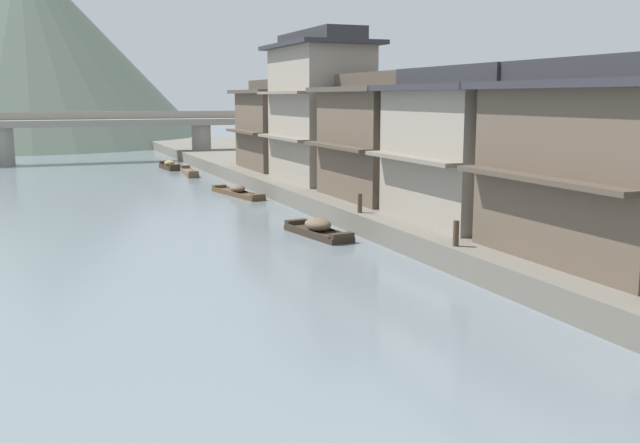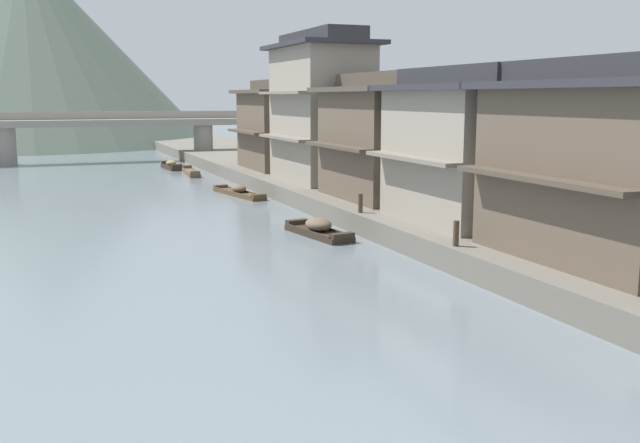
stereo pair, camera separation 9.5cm
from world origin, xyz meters
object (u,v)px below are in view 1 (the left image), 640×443
(mooring_post_dock_far, at_px, (360,203))
(stone_bridge, at_px, (106,129))
(house_waterfront_narrow, at_px, (397,137))
(mooring_post_dock_mid, at_px, (456,233))
(boat_moored_far, at_px, (238,192))
(house_waterfront_second, at_px, (618,162))
(boat_moored_second, at_px, (189,172))
(house_waterfront_tall, at_px, (469,146))
(house_waterfront_far, at_px, (319,108))
(boat_moored_nearest, at_px, (318,229))
(house_waterfront_end, at_px, (289,125))
(boat_moored_third, at_px, (170,166))

(mooring_post_dock_far, xyz_separation_m, stone_bridge, (-6.68, 40.38, 1.70))
(house_waterfront_narrow, xyz_separation_m, mooring_post_dock_mid, (-3.83, -11.64, -2.56))
(boat_moored_far, bearing_deg, house_waterfront_narrow, -60.39)
(house_waterfront_second, relative_size, stone_bridge, 0.29)
(boat_moored_second, bearing_deg, house_waterfront_tall, -80.09)
(house_waterfront_narrow, height_order, house_waterfront_far, house_waterfront_far)
(boat_moored_nearest, xyz_separation_m, stone_bridge, (-4.72, 40.39, 2.73))
(boat_moored_nearest, relative_size, house_waterfront_end, 0.55)
(boat_moored_nearest, relative_size, stone_bridge, 0.15)
(house_waterfront_end, xyz_separation_m, mooring_post_dock_far, (-3.83, -20.25, -2.58))
(boat_moored_second, xyz_separation_m, house_waterfront_tall, (5.24, -30.00, 3.73))
(mooring_post_dock_mid, bearing_deg, house_waterfront_second, -43.52)
(house_waterfront_far, bearing_deg, house_waterfront_tall, -88.76)
(boat_moored_third, distance_m, house_waterfront_narrow, 28.54)
(house_waterfront_second, xyz_separation_m, stone_bridge, (-10.22, 51.43, -0.88))
(boat_moored_nearest, xyz_separation_m, house_waterfront_second, (5.50, -11.04, 3.60))
(boat_moored_nearest, xyz_separation_m, boat_moored_far, (0.23, 13.74, -0.08))
(house_waterfront_far, bearing_deg, stone_bridge, 108.71)
(boat_moored_third, height_order, house_waterfront_end, house_waterfront_end)
(boat_moored_nearest, relative_size, house_waterfront_narrow, 0.55)
(house_waterfront_tall, height_order, house_waterfront_narrow, same)
(mooring_post_dock_far, relative_size, stone_bridge, 0.03)
(boat_moored_third, bearing_deg, house_waterfront_end, -60.15)
(house_waterfront_second, distance_m, house_waterfront_far, 23.17)
(house_waterfront_end, relative_size, mooring_post_dock_mid, 8.88)
(boat_moored_second, relative_size, boat_moored_far, 0.91)
(house_waterfront_narrow, bearing_deg, mooring_post_dock_far, -134.06)
(house_waterfront_tall, bearing_deg, house_waterfront_end, 88.58)
(house_waterfront_end, bearing_deg, mooring_post_dock_far, -100.70)
(boat_moored_second, xyz_separation_m, stone_bridge, (-4.68, 13.73, 2.85))
(boat_moored_third, xyz_separation_m, mooring_post_dock_far, (2.64, -31.51, 1.04))
(house_waterfront_narrow, distance_m, mooring_post_dock_mid, 12.52)
(house_waterfront_second, xyz_separation_m, house_waterfront_narrow, (0.29, 15.00, 0.00))
(mooring_post_dock_mid, relative_size, mooring_post_dock_far, 1.04)
(boat_moored_nearest, distance_m, house_waterfront_tall, 7.16)
(house_waterfront_tall, bearing_deg, mooring_post_dock_far, 134.06)
(boat_moored_nearest, height_order, house_waterfront_far, house_waterfront_far)
(boat_moored_third, bearing_deg, boat_moored_second, -82.52)
(boat_moored_second, xyz_separation_m, mooring_post_dock_mid, (2.00, -34.33, 1.16))
(boat_moored_third, distance_m, house_waterfront_second, 43.16)
(boat_moored_second, distance_m, boat_moored_far, 12.91)
(boat_moored_second, xyz_separation_m, house_waterfront_end, (5.82, -6.40, 3.72))
(house_waterfront_narrow, height_order, mooring_post_dock_mid, house_waterfront_narrow)
(house_waterfront_second, relative_size, house_waterfront_tall, 1.13)
(boat_moored_nearest, height_order, house_waterfront_narrow, house_waterfront_narrow)
(house_waterfront_tall, bearing_deg, house_waterfront_far, 91.24)
(boat_moored_far, relative_size, house_waterfront_tall, 0.77)
(house_waterfront_end, bearing_deg, stone_bridge, 117.56)
(mooring_post_dock_mid, height_order, stone_bridge, stone_bridge)
(boat_moored_second, bearing_deg, house_waterfront_second, -81.64)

